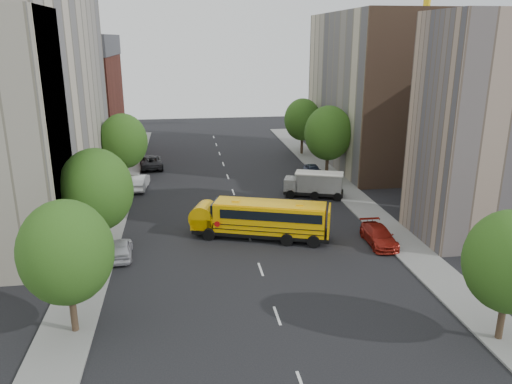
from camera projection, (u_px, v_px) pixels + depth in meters
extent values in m
plane|color=black|center=(246.00, 227.00, 41.54)|extent=(120.00, 120.00, 0.00)
cube|color=slate|center=(111.00, 213.00, 44.63)|extent=(3.00, 80.00, 0.12)
cube|color=slate|center=(358.00, 202.00, 47.86)|extent=(3.00, 80.00, 0.12)
cube|color=silver|center=(233.00, 192.00, 50.99)|extent=(0.15, 64.00, 0.01)
cube|color=#BEB099|center=(23.00, 102.00, 41.72)|extent=(10.00, 26.00, 20.00)
cube|color=maroon|center=(77.00, 108.00, 63.54)|extent=(10.00, 15.00, 13.00)
cube|color=#A0856F|center=(491.00, 130.00, 37.30)|extent=(10.00, 7.00, 17.00)
cube|color=beige|center=(372.00, 91.00, 60.31)|extent=(10.00, 22.00, 18.00)
cube|color=brown|center=(412.00, 102.00, 49.91)|extent=(10.10, 0.30, 18.00)
cylinder|color=yellow|center=(425.00, 19.00, 66.76)|extent=(1.00, 1.00, 35.00)
cylinder|color=#38281C|center=(73.00, 310.00, 26.36)|extent=(0.36, 0.36, 2.70)
ellipsoid|color=#2E5516|center=(66.00, 252.00, 25.39)|extent=(4.80, 4.80, 5.52)
cylinder|color=#38281C|center=(101.00, 237.00, 35.79)|extent=(0.36, 0.36, 2.88)
ellipsoid|color=#2E5516|center=(96.00, 190.00, 34.74)|extent=(5.12, 5.12, 5.89)
cylinder|color=#38281C|center=(126.00, 173.00, 52.80)|extent=(0.36, 0.36, 2.81)
ellipsoid|color=#2E5516|center=(123.00, 141.00, 51.79)|extent=(4.99, 4.99, 5.74)
cylinder|color=#38281C|center=(501.00, 318.00, 25.70)|extent=(0.36, 0.36, 2.59)
ellipsoid|color=#2E5516|center=(511.00, 262.00, 24.76)|extent=(4.61, 4.61, 5.30)
cylinder|color=#38281C|center=(327.00, 165.00, 55.88)|extent=(0.36, 0.36, 2.95)
ellipsoid|color=#2E5516|center=(328.00, 133.00, 54.81)|extent=(5.25, 5.25, 6.04)
cylinder|color=#38281C|center=(302.00, 144.00, 67.25)|extent=(0.36, 0.36, 2.74)
ellipsoid|color=#2E5516|center=(303.00, 120.00, 66.26)|extent=(4.86, 4.86, 5.59)
cube|color=black|center=(261.00, 231.00, 39.24)|extent=(10.86, 5.73, 0.29)
cube|color=#FFB605|center=(270.00, 217.00, 38.76)|extent=(8.87, 5.01, 2.19)
cube|color=#FFB605|center=(207.00, 221.00, 39.82)|extent=(2.33, 2.62, 0.95)
cube|color=black|center=(219.00, 208.00, 39.31)|extent=(1.16, 2.22, 1.14)
cube|color=#FFB605|center=(270.00, 204.00, 38.43)|extent=(8.81, 4.83, 0.13)
cube|color=black|center=(272.00, 212.00, 38.58)|extent=(8.17, 4.82, 0.71)
cube|color=black|center=(269.00, 226.00, 38.98)|extent=(8.89, 5.06, 0.06)
cube|color=black|center=(270.00, 222.00, 38.87)|extent=(8.89, 5.06, 0.06)
cube|color=#FFB605|center=(326.00, 221.00, 38.01)|extent=(0.90, 2.30, 2.19)
cube|color=#FFB605|center=(237.00, 201.00, 38.84)|extent=(0.72, 0.72, 0.10)
cube|color=#FFB605|center=(298.00, 204.00, 38.02)|extent=(0.72, 0.72, 0.10)
cylinder|color=#FFB605|center=(207.00, 216.00, 39.68)|extent=(2.60, 2.71, 2.00)
cylinder|color=red|center=(219.00, 224.00, 38.29)|extent=(0.46, 0.19, 0.48)
cylinder|color=black|center=(212.00, 234.00, 38.77)|extent=(0.99, 0.58, 0.95)
cylinder|color=black|center=(219.00, 224.00, 41.00)|extent=(0.99, 0.58, 0.95)
cylinder|color=black|center=(286.00, 240.00, 37.78)|extent=(0.99, 0.58, 0.95)
cylinder|color=black|center=(289.00, 228.00, 40.01)|extent=(0.99, 0.58, 0.95)
cylinder|color=black|center=(311.00, 241.00, 37.45)|extent=(0.99, 0.58, 0.95)
cylinder|color=black|center=(313.00, 230.00, 39.68)|extent=(0.99, 0.58, 0.95)
cube|color=black|center=(314.00, 192.00, 49.45)|extent=(6.12, 3.77, 0.29)
cube|color=silver|center=(319.00, 182.00, 49.06)|extent=(4.81, 3.23, 1.74)
cube|color=silver|center=(292.00, 184.00, 49.63)|extent=(1.89, 2.19, 1.16)
cube|color=silver|center=(319.00, 173.00, 48.79)|extent=(5.02, 3.38, 0.12)
cylinder|color=black|center=(291.00, 194.00, 48.96)|extent=(0.85, 0.50, 0.81)
cylinder|color=black|center=(293.00, 189.00, 50.77)|extent=(0.85, 0.50, 0.81)
cylinder|color=black|center=(315.00, 196.00, 48.53)|extent=(0.85, 0.50, 0.81)
cylinder|color=black|center=(316.00, 190.00, 50.34)|extent=(0.85, 0.50, 0.81)
cylinder|color=black|center=(337.00, 197.00, 48.14)|extent=(0.85, 0.50, 0.81)
cylinder|color=black|center=(338.00, 191.00, 49.95)|extent=(0.85, 0.50, 0.81)
imported|color=#B5B3BB|center=(121.00, 249.00, 35.66)|extent=(1.83, 4.03, 1.34)
imported|color=silver|center=(139.00, 182.00, 51.80)|extent=(2.07, 4.88, 1.57)
imported|color=black|center=(151.00, 162.00, 60.30)|extent=(3.16, 5.88, 1.57)
imported|color=maroon|center=(379.00, 236.00, 37.97)|extent=(2.05, 4.75, 1.36)
imported|color=#2E3751|center=(313.00, 171.00, 56.55)|extent=(1.72, 4.07, 1.37)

